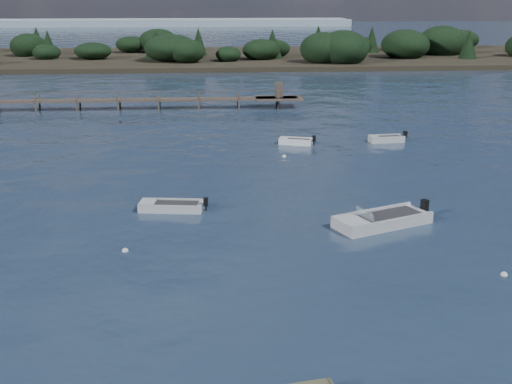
{
  "coord_description": "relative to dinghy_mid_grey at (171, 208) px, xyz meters",
  "views": [
    {
      "loc": [
        -3.74,
        -21.11,
        11.97
      ],
      "look_at": [
        -1.08,
        14.0,
        1.0
      ],
      "focal_mm": 45.0,
      "sensor_mm": 36.0,
      "label": 1
    }
  ],
  "objects": [
    {
      "name": "dinghy_mid_white_a",
      "position": [
        11.43,
        -3.39,
        0.04
      ],
      "size": [
        5.73,
        3.9,
        1.34
      ],
      "color": "#ACB1B4",
      "rests_on": "ground"
    },
    {
      "name": "buoy_b",
      "position": [
        15.16,
        -10.1,
        -0.14
      ],
      "size": [
        0.32,
        0.32,
        0.32
      ],
      "primitive_type": "sphere",
      "color": "silver",
      "rests_on": "ground"
    },
    {
      "name": "ground",
      "position": [
        5.96,
        45.91,
        -0.14
      ],
      "size": [
        400.0,
        400.0,
        0.0
      ],
      "primitive_type": "plane",
      "color": "#19273A",
      "rests_on": "ground"
    },
    {
      "name": "tender_far_grey_b",
      "position": [
        17.11,
        16.4,
        0.02
      ],
      "size": [
        3.25,
        1.39,
        1.1
      ],
      "color": "#ACB1B4",
      "rests_on": "ground"
    },
    {
      "name": "far_headland",
      "position": [
        30.96,
        85.91,
        1.83
      ],
      "size": [
        190.0,
        40.0,
        5.8
      ],
      "color": "black",
      "rests_on": "ground"
    },
    {
      "name": "tender_far_white",
      "position": [
        9.4,
        16.08,
        0.01
      ],
      "size": [
        3.05,
        1.87,
        1.03
      ],
      "color": "white",
      "rests_on": "ground"
    },
    {
      "name": "dinghy_mid_grey",
      "position": [
        0.0,
        0.0,
        0.0
      ],
      "size": [
        4.01,
        1.86,
        1.0
      ],
      "color": "#ACB1B4",
      "rests_on": "ground"
    },
    {
      "name": "jetty",
      "position": [
        -15.78,
        33.9,
        0.85
      ],
      "size": [
        64.5,
        3.2,
        3.4
      ],
      "color": "#4E4239",
      "rests_on": "ground"
    },
    {
      "name": "buoy_e",
      "position": [
        7.95,
        11.97,
        -0.14
      ],
      "size": [
        0.32,
        0.32,
        0.32
      ],
      "primitive_type": "sphere",
      "color": "silver",
      "rests_on": "ground"
    },
    {
      "name": "buoy_c",
      "position": [
        -1.93,
        -6.02,
        -0.14
      ],
      "size": [
        0.32,
        0.32,
        0.32
      ],
      "primitive_type": "sphere",
      "color": "silver",
      "rests_on": "ground"
    }
  ]
}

